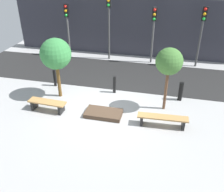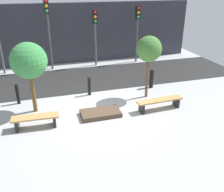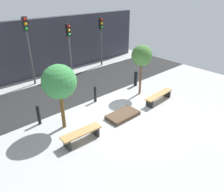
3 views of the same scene
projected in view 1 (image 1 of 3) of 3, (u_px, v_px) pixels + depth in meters
The scene contains 15 objects.
ground_plane at pixel (106, 111), 10.97m from camera, with size 18.00×18.00×0.00m, color #A5A5A5.
road_strip at pixel (123, 74), 14.27m from camera, with size 18.00×3.86×0.01m, color #242424.
building_facade at pixel (134, 27), 16.26m from camera, with size 16.20×0.50×3.72m, color #33333D.
bench_left at pixel (47, 104), 10.83m from camera, with size 1.69×0.53×0.46m.
bench_right at pixel (162, 119), 9.84m from camera, with size 2.00×0.49×0.45m.
planter_bed at pixel (103, 113), 10.62m from camera, with size 1.56×0.86×0.18m, color #4B3829.
tree_behind_left_bench at pixel (56, 54), 11.07m from camera, with size 1.40×1.40×2.84m.
tree_behind_right_bench at pixel (169, 62), 10.04m from camera, with size 1.11×1.11×2.80m.
bollard_far_left at pixel (55, 78), 12.84m from camera, with size 0.14×0.14×0.88m, color black.
bollard_left at pixel (114, 85), 12.21m from camera, with size 0.14×0.14×0.86m, color black.
bollard_center at pixel (181, 91), 11.57m from camera, with size 0.20×0.20×0.90m, color black.
traffic_light_west at pixel (67, 21), 15.82m from camera, with size 0.28×0.27×3.32m.
traffic_light_mid_west at pixel (109, 16), 15.05m from camera, with size 0.28×0.27×4.03m.
traffic_light_mid_east at pixel (154, 25), 14.71m from camera, with size 0.28×0.27×3.36m.
traffic_light_east at pixel (202, 26), 14.11m from camera, with size 0.28×0.27×3.52m.
Camera 1 is at (2.40, -8.90, 6.00)m, focal length 40.00 mm.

